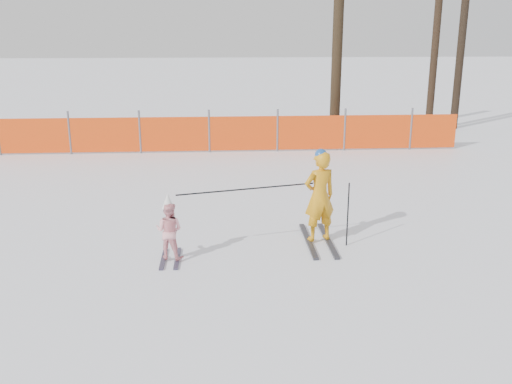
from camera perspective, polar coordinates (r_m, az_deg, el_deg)
ground at (r=9.06m, az=0.21°, el=-6.97°), size 120.00×120.00×0.00m
adult at (r=9.66m, az=6.37°, el=-0.49°), size 0.66×1.63×1.63m
child at (r=9.06m, az=-8.68°, el=-3.76°), size 0.53×0.85×1.10m
ski_poles at (r=9.28m, az=2.44°, el=-0.55°), size 2.83×0.58×1.10m
safety_fence at (r=16.83m, az=-9.40°, el=5.74°), size 17.40×0.06×1.25m
tree_trunks at (r=19.99m, az=14.42°, el=14.87°), size 5.05×2.15×6.85m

